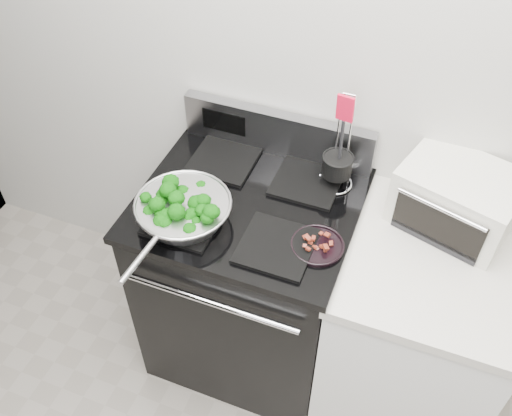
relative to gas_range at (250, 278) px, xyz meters
The scene contains 8 objects.
back_wall 0.97m from the gas_range, 48.22° to the left, with size 4.00×0.02×2.70m, color #B5B3AC.
gas_range is the anchor object (origin of this frame).
counter 0.69m from the gas_range, ahead, with size 0.62×0.68×0.92m.
skillet 0.57m from the gas_range, 134.90° to the right, with size 0.34×0.54×0.07m.
broccoli_pile 0.59m from the gas_range, 135.29° to the right, with size 0.27×0.27×0.09m, color black, non-canonical shape.
bacon_plate 0.58m from the gas_range, 22.27° to the right, with size 0.18×0.18×0.04m.
utensil_holder 0.63m from the gas_range, 36.08° to the left, with size 0.13×0.13×0.40m.
toaster_oven 0.90m from the gas_range, 15.58° to the left, with size 0.45×0.39×0.22m.
Camera 1 is at (0.26, 0.06, 2.41)m, focal length 40.00 mm.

